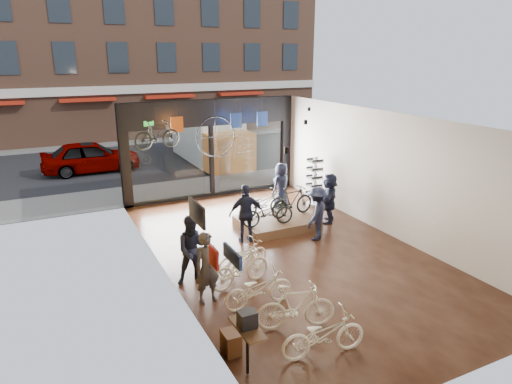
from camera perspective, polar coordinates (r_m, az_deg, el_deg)
ground_plane at (r=13.30m, az=3.87°, el=-7.41°), size 7.00×12.00×0.04m
ceiling at (r=12.23m, az=4.23°, el=9.20°), size 7.00×12.00×0.04m
wall_left at (r=11.36m, az=-11.55°, el=-1.67°), size 0.04×12.00×3.80m
wall_right at (r=14.66m, az=16.05°, el=2.23°), size 0.04×12.00×3.80m
wall_back at (r=8.36m, az=25.44°, el=-10.06°), size 7.00×0.04×3.80m
storefront at (r=17.92m, az=-5.61°, el=5.42°), size 7.00×0.26×3.80m
exit_sign at (r=16.94m, az=-13.28°, el=8.33°), size 0.35×0.06×0.18m
street_road at (r=26.76m, az=-12.34°, el=4.78°), size 30.00×18.00×0.02m
sidewalk_near at (r=19.46m, az=-6.71°, el=0.73°), size 30.00×2.40×0.12m
sidewalk_far at (r=30.58m, az=-14.20°, el=6.28°), size 30.00×2.00×0.12m
opposite_building at (r=32.58m, az=-16.13°, el=19.06°), size 26.00×5.00×14.00m
street_car at (r=23.07m, az=-19.94°, el=4.18°), size 4.46×1.79×1.52m
box_truck at (r=23.31m, az=-5.31°, el=6.81°), size 2.33×7.00×2.76m
floor_bike_0 at (r=8.99m, az=8.42°, el=-17.19°), size 1.75×0.81×0.89m
floor_bike_1 at (r=9.64m, az=4.99°, el=-14.08°), size 1.73×0.92×1.00m
floor_bike_2 at (r=10.38m, az=0.32°, el=-12.01°), size 1.66×0.59×0.87m
floor_bike_3 at (r=11.19m, az=-1.94°, el=-9.40°), size 1.70×0.73×0.99m
floor_bike_4 at (r=11.97m, az=-1.66°, el=-8.03°), size 1.63×0.85×0.81m
display_platform at (r=14.96m, az=2.60°, el=-3.85°), size 2.40×1.80×0.30m
display_bike_left at (r=14.15m, az=1.49°, el=-2.54°), size 1.72×0.75×0.88m
display_bike_mid at (r=15.02m, az=4.56°, el=-1.16°), size 1.73×0.72×1.01m
display_bike_right at (r=15.04m, az=0.94°, el=-1.41°), size 1.64×0.67×0.84m
customer_0 at (r=10.45m, az=-6.08°, el=-9.37°), size 0.65×0.47×1.68m
customer_1 at (r=11.28m, az=-7.82°, el=-7.18°), size 0.94×0.79×1.76m
customer_2 at (r=13.60m, az=-1.24°, el=-2.71°), size 1.10×0.63×1.77m
customer_3 at (r=13.88m, az=7.60°, el=-2.67°), size 1.23×1.13×1.67m
customer_4 at (r=16.61m, az=3.17°, el=0.81°), size 0.97×0.82×1.69m
customer_5 at (r=15.38m, az=9.15°, el=-0.73°), size 1.40×1.51×1.69m
sunglasses_rack at (r=16.99m, az=7.28°, el=1.25°), size 0.64×0.58×1.80m
wall_merch at (r=8.57m, az=-4.17°, el=-12.17°), size 0.40×2.40×2.60m
penny_farthing at (r=16.89m, az=-4.06°, el=6.82°), size 1.88×0.06×1.51m
hung_bike at (r=15.31m, az=-12.26°, el=7.04°), size 1.63×0.70×0.95m
jersey_left at (r=16.49m, az=-9.85°, el=8.31°), size 0.45×0.03×0.55m
jersey_mid at (r=17.26m, az=-2.50°, el=8.92°), size 0.45×0.03×0.55m
jersey_right at (r=17.73m, az=0.79°, el=9.15°), size 0.45×0.03×0.55m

